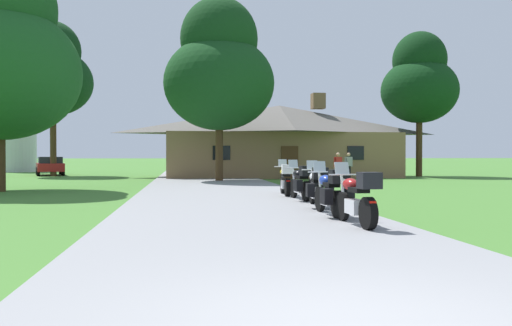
% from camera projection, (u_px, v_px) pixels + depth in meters
% --- Properties ---
extents(ground_plane, '(500.00, 500.00, 0.00)m').
position_uv_depth(ground_plane, '(215.00, 188.00, 24.14)').
color(ground_plane, '#42752D').
extents(asphalt_driveway, '(6.40, 80.00, 0.06)m').
position_uv_depth(asphalt_driveway, '(218.00, 190.00, 22.16)').
color(asphalt_driveway, gray).
rests_on(asphalt_driveway, ground).
extents(motorcycle_red_nearest_to_camera, '(0.66, 2.08, 1.30)m').
position_uv_depth(motorcycle_red_nearest_to_camera, '(357.00, 199.00, 10.66)').
color(motorcycle_red_nearest_to_camera, black).
rests_on(motorcycle_red_nearest_to_camera, asphalt_driveway).
extents(motorcycle_blue_second_in_row, '(0.73, 2.08, 1.30)m').
position_uv_depth(motorcycle_blue_second_in_row, '(332.00, 193.00, 12.45)').
color(motorcycle_blue_second_in_row, black).
rests_on(motorcycle_blue_second_in_row, asphalt_driveway).
extents(motorcycle_white_third_in_row, '(0.84, 2.08, 1.30)m').
position_uv_depth(motorcycle_white_third_in_row, '(317.00, 187.00, 14.57)').
color(motorcycle_white_third_in_row, black).
rests_on(motorcycle_white_third_in_row, asphalt_driveway).
extents(motorcycle_black_fourth_in_row, '(0.80, 2.08, 1.30)m').
position_uv_depth(motorcycle_black_fourth_in_row, '(302.00, 183.00, 16.79)').
color(motorcycle_black_fourth_in_row, black).
rests_on(motorcycle_black_fourth_in_row, asphalt_driveway).
extents(motorcycle_yellow_farthest_in_row, '(0.66, 2.08, 1.30)m').
position_uv_depth(motorcycle_yellow_farthest_in_row, '(286.00, 180.00, 18.88)').
color(motorcycle_yellow_farthest_in_row, black).
rests_on(motorcycle_yellow_farthest_in_row, asphalt_driveway).
extents(stone_lodge, '(16.48, 7.71, 5.93)m').
position_uv_depth(stone_lodge, '(279.00, 140.00, 36.77)').
color(stone_lodge, brown).
rests_on(stone_lodge, ground).
extents(bystander_gray_shirt_near_lodge, '(0.54, 0.30, 1.67)m').
position_uv_depth(bystander_gray_shirt_near_lodge, '(349.00, 165.00, 31.35)').
color(bystander_gray_shirt_near_lodge, black).
rests_on(bystander_gray_shirt_near_lodge, ground).
extents(bystander_red_shirt_beside_signpost, '(0.53, 0.31, 1.67)m').
position_uv_depth(bystander_red_shirt_beside_signpost, '(338.00, 165.00, 29.63)').
color(bystander_red_shirt_beside_signpost, navy).
rests_on(bystander_red_shirt_beside_signpost, ground).
extents(tree_left_far, '(5.65, 5.65, 11.17)m').
position_uv_depth(tree_left_far, '(53.00, 73.00, 37.51)').
color(tree_left_far, '#422D19').
rests_on(tree_left_far, ground).
extents(tree_right_of_lodge, '(5.42, 5.42, 10.32)m').
position_uv_depth(tree_right_of_lodge, '(419.00, 82.00, 37.13)').
color(tree_right_of_lodge, '#422D19').
rests_on(tree_right_of_lodge, ground).
extents(tree_by_lodge_front, '(6.34, 6.34, 10.55)m').
position_uv_depth(tree_by_lodge_front, '(219.00, 70.00, 29.85)').
color(tree_by_lodge_front, '#422D19').
rests_on(tree_by_lodge_front, ground).
extents(metal_silo_distant, '(3.44, 3.44, 7.99)m').
position_uv_depth(metal_silo_distant, '(17.00, 128.00, 47.43)').
color(metal_silo_distant, '#B2B7BC').
rests_on(metal_silo_distant, ground).
extents(parked_red_suv_far_left, '(3.06, 4.93, 1.40)m').
position_uv_depth(parked_red_suv_far_left, '(50.00, 165.00, 39.35)').
color(parked_red_suv_far_left, maroon).
rests_on(parked_red_suv_far_left, ground).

